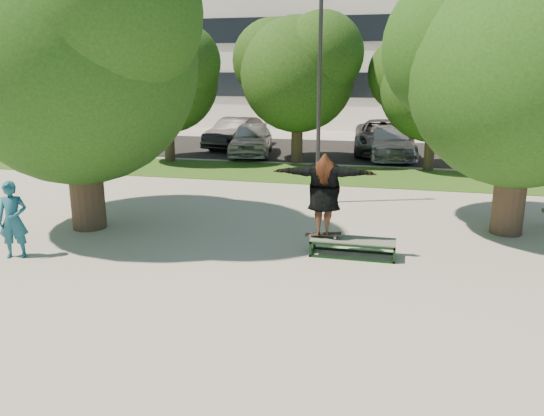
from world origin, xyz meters
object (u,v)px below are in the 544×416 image
(tree_left, at_px, (73,47))
(bystander, at_px, (13,220))
(tree_right, at_px, (520,61))
(car_silver_a, at_px, (251,139))
(lamppost, at_px, (319,97))
(grind_box, at_px, (353,248))
(car_grey, at_px, (383,137))
(car_silver_b, at_px, (389,142))
(car_dark, at_px, (236,133))

(tree_left, distance_m, bystander, 4.35)
(tree_right, xyz_separation_m, bystander, (-10.40, -4.43, -3.27))
(car_silver_a, bearing_deg, lamppost, -72.34)
(grind_box, distance_m, car_silver_a, 14.45)
(car_silver_a, height_order, car_grey, car_grey)
(lamppost, bearing_deg, car_silver_a, 117.74)
(grind_box, bearing_deg, car_silver_b, 88.63)
(car_dark, bearing_deg, tree_left, -79.48)
(car_silver_a, bearing_deg, tree_right, -58.12)
(car_grey, bearing_deg, lamppost, -102.30)
(car_dark, bearing_deg, grind_box, -56.30)
(car_silver_a, relative_size, car_silver_b, 0.93)
(car_dark, bearing_deg, car_silver_b, -2.87)
(tree_left, distance_m, grind_box, 8.03)
(tree_right, xyz_separation_m, car_grey, (-3.42, 12.58, -3.30))
(car_dark, bearing_deg, tree_right, -41.70)
(tree_left, bearing_deg, car_dark, 92.74)
(tree_right, bearing_deg, tree_left, -168.97)
(car_silver_b, bearing_deg, tree_right, -84.43)
(car_silver_b, bearing_deg, lamppost, -110.76)
(car_silver_b, bearing_deg, bystander, -124.63)
(tree_left, relative_size, car_grey, 1.24)
(car_silver_b, bearing_deg, tree_left, -127.90)
(tree_left, distance_m, lamppost, 6.70)
(tree_right, distance_m, car_silver_a, 14.47)
(grind_box, xyz_separation_m, car_silver_a, (-6.00, 13.13, 0.59))
(grind_box, relative_size, bystander, 1.09)
(tree_right, bearing_deg, car_dark, 130.52)
(grind_box, bearing_deg, tree_left, 174.36)
(tree_left, bearing_deg, bystander, -94.36)
(grind_box, bearing_deg, bystander, -165.80)
(bystander, bearing_deg, tree_right, 2.18)
(grind_box, relative_size, car_dark, 0.39)
(car_silver_a, xyz_separation_m, car_silver_b, (6.33, 0.83, -0.07))
(lamppost, relative_size, grind_box, 3.39)
(tree_left, distance_m, car_grey, 16.48)
(tree_left, height_order, bystander, tree_left)
(car_silver_a, xyz_separation_m, car_dark, (-1.50, 2.30, -0.01))
(car_silver_a, distance_m, car_dark, 2.74)
(car_dark, bearing_deg, bystander, -80.48)
(car_grey, bearing_deg, car_silver_b, -79.67)
(car_grey, bearing_deg, car_dark, 174.23)
(tree_left, bearing_deg, tree_right, 11.03)
(car_grey, bearing_deg, tree_right, -79.10)
(lamppost, xyz_separation_m, car_silver_b, (1.83, 9.38, -2.44))
(car_grey, distance_m, car_silver_b, 1.33)
(lamppost, xyz_separation_m, bystander, (-5.48, -6.34, -2.32))
(tree_left, distance_m, car_silver_a, 13.01)
(car_silver_b, bearing_deg, car_grey, 94.93)
(tree_left, relative_size, car_silver_b, 1.45)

